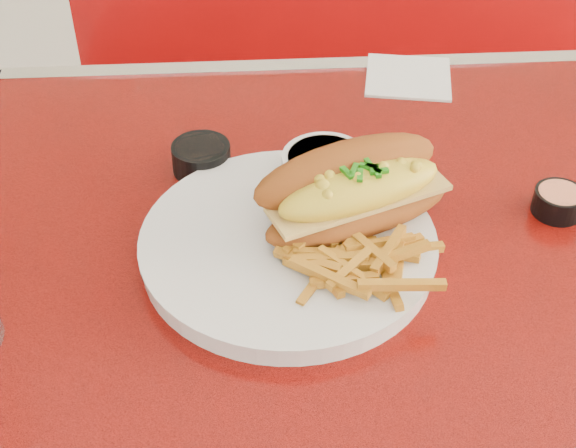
{
  "coord_description": "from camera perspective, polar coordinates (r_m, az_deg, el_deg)",
  "views": [
    {
      "loc": [
        -0.25,
        -0.59,
        1.32
      ],
      "look_at": [
        -0.22,
        0.01,
        0.81
      ],
      "focal_mm": 50.0,
      "sensor_mm": 36.0,
      "label": 1
    }
  ],
  "objects": [
    {
      "name": "gravy_ramekin",
      "position": [
        0.88,
        2.63,
        3.58
      ],
      "size": [
        0.11,
        0.11,
        0.05
      ],
      "rotation": [
        0.0,
        0.0,
        0.14
      ],
      "color": "silver",
      "rests_on": "diner_table"
    },
    {
      "name": "mac_hoagie",
      "position": [
        0.8,
        4.75,
        2.41
      ],
      "size": [
        0.23,
        0.17,
        0.09
      ],
      "rotation": [
        0.0,
        0.0,
        0.38
      ],
      "color": "#934917",
      "rests_on": "dinner_plate"
    },
    {
      "name": "booth_bench_far",
      "position": [
        1.76,
        5.41,
        4.05
      ],
      "size": [
        1.2,
        0.51,
        0.9
      ],
      "color": "#900909",
      "rests_on": "ground"
    },
    {
      "name": "paper_napkin",
      "position": [
        1.12,
        8.55,
        10.3
      ],
      "size": [
        0.13,
        0.13,
        0.0
      ],
      "primitive_type": "cube",
      "rotation": [
        0.0,
        0.0,
        -0.18
      ],
      "color": "white",
      "rests_on": "diner_table"
    },
    {
      "name": "fork",
      "position": [
        0.8,
        4.54,
        -1.28
      ],
      "size": [
        0.08,
        0.12,
        0.0
      ],
      "rotation": [
        0.0,
        0.0,
        2.1
      ],
      "color": "silver",
      "rests_on": "dinner_plate"
    },
    {
      "name": "dinner_plate",
      "position": [
        0.81,
        -0.0,
        -1.51
      ],
      "size": [
        0.37,
        0.37,
        0.02
      ],
      "rotation": [
        0.0,
        0.0,
        0.27
      ],
      "color": "silver",
      "rests_on": "diner_table"
    },
    {
      "name": "sauce_cup_left",
      "position": [
        0.92,
        -6.18,
        4.79
      ],
      "size": [
        0.07,
        0.07,
        0.03
      ],
      "rotation": [
        0.0,
        0.0,
        -0.1
      ],
      "color": "black",
      "rests_on": "diner_table"
    },
    {
      "name": "diner_table",
      "position": [
        0.96,
        13.19,
        -9.22
      ],
      "size": [
        1.23,
        0.83,
        0.77
      ],
      "color": "red",
      "rests_on": "ground"
    },
    {
      "name": "fries_pile",
      "position": [
        0.77,
        4.69,
        -2.09
      ],
      "size": [
        0.13,
        0.13,
        0.03
      ],
      "primitive_type": null,
      "rotation": [
        0.0,
        0.0,
        -0.21
      ],
      "color": "orange",
      "rests_on": "dinner_plate"
    },
    {
      "name": "sauce_cup_right",
      "position": [
        0.91,
        18.68,
        1.56
      ],
      "size": [
        0.07,
        0.07,
        0.03
      ],
      "rotation": [
        0.0,
        0.0,
        -0.4
      ],
      "color": "black",
      "rests_on": "diner_table"
    }
  ]
}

